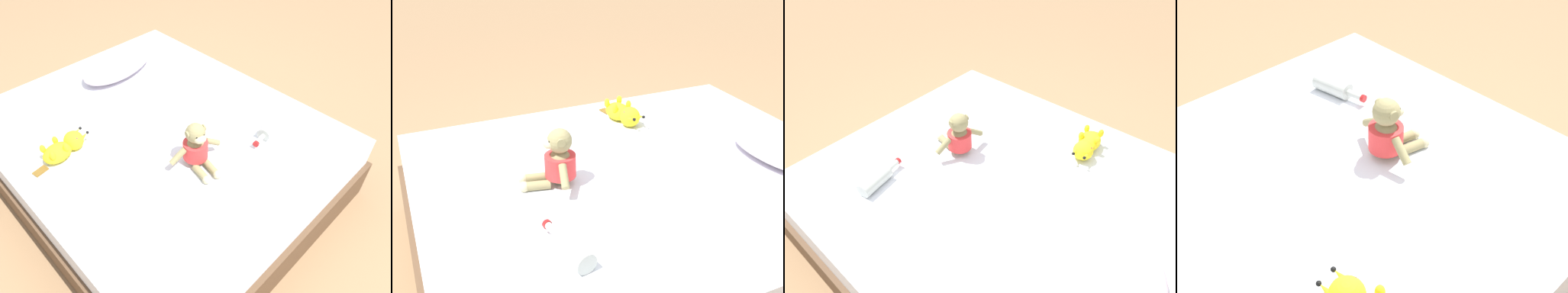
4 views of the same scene
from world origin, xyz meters
TOP-DOWN VIEW (x-y plane):
  - ground_plane at (0.00, 0.00)m, footprint 16.00×16.00m
  - bed at (0.00, 0.00)m, footprint 1.54×1.86m
  - pillow at (0.19, 0.61)m, footprint 0.61×0.42m
  - plush_monkey at (-0.04, -0.35)m, footprint 0.29×0.24m
  - plush_yellow_creature at (-0.46, 0.16)m, footprint 0.33×0.13m
  - glass_bottle at (0.39, -0.47)m, footprint 0.25×0.10m

SIDE VIEW (x-z plane):
  - ground_plane at x=0.00m, z-range 0.00..0.00m
  - bed at x=0.00m, z-range 0.00..0.42m
  - glass_bottle at x=0.39m, z-range 0.42..0.49m
  - plush_yellow_creature at x=-0.46m, z-range 0.41..0.52m
  - pillow at x=0.19m, z-range 0.42..0.53m
  - plush_monkey at x=-0.04m, z-range 0.40..0.63m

